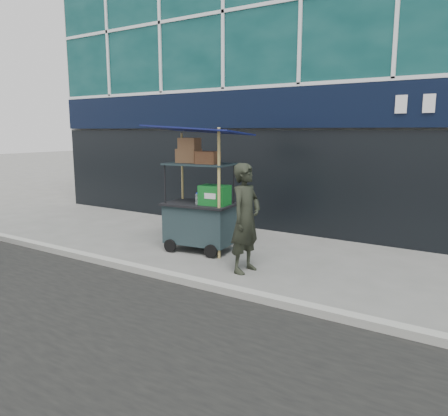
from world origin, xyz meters
The scene contains 4 objects.
ground centered at (0.00, 0.00, 0.00)m, with size 80.00×80.00×0.00m, color #5E5E59.
curb centered at (0.00, -0.20, 0.06)m, with size 80.00×0.18×0.12m, color #97988F.
vendor_cart centered at (-1.00, 1.52, 0.88)m, with size 1.99×1.51×2.51m.
vendor_man centered at (0.43, 0.86, 0.93)m, with size 0.68×0.45×1.86m, color black.
Camera 1 is at (4.06, -5.40, 2.40)m, focal length 35.00 mm.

